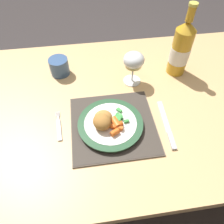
{
  "coord_description": "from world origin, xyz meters",
  "views": [
    {
      "loc": [
        -0.06,
        -0.57,
        1.38
      ],
      "look_at": [
        0.01,
        -0.08,
        0.78
      ],
      "focal_mm": 35.0,
      "sensor_mm": 36.0,
      "label": 1
    }
  ],
  "objects_px": {
    "dinner_plate": "(110,124)",
    "bottle": "(181,49)",
    "fork": "(59,128)",
    "table_knife": "(168,128)",
    "wine_glass": "(134,61)",
    "dining_table": "(107,116)",
    "drinking_cup": "(59,66)"
  },
  "relations": [
    {
      "from": "fork",
      "to": "bottle",
      "type": "height_order",
      "value": "bottle"
    },
    {
      "from": "table_knife",
      "to": "drinking_cup",
      "type": "bearing_deg",
      "value": 136.52
    },
    {
      "from": "dinner_plate",
      "to": "bottle",
      "type": "bearing_deg",
      "value": 38.74
    },
    {
      "from": "wine_glass",
      "to": "table_knife",
      "type": "bearing_deg",
      "value": -73.91
    },
    {
      "from": "table_knife",
      "to": "drinking_cup",
      "type": "relative_size",
      "value": 2.63
    },
    {
      "from": "dining_table",
      "to": "bottle",
      "type": "bearing_deg",
      "value": 24.13
    },
    {
      "from": "fork",
      "to": "wine_glass",
      "type": "relative_size",
      "value": 0.93
    },
    {
      "from": "wine_glass",
      "to": "bottle",
      "type": "relative_size",
      "value": 0.47
    },
    {
      "from": "wine_glass",
      "to": "bottle",
      "type": "bearing_deg",
      "value": 10.28
    },
    {
      "from": "drinking_cup",
      "to": "fork",
      "type": "bearing_deg",
      "value": -90.86
    },
    {
      "from": "fork",
      "to": "bottle",
      "type": "relative_size",
      "value": 0.44
    },
    {
      "from": "bottle",
      "to": "drinking_cup",
      "type": "xyz_separation_m",
      "value": [
        -0.51,
        0.06,
        -0.08
      ]
    },
    {
      "from": "dining_table",
      "to": "drinking_cup",
      "type": "bearing_deg",
      "value": 130.8
    },
    {
      "from": "wine_glass",
      "to": "drinking_cup",
      "type": "xyz_separation_m",
      "value": [
        -0.3,
        0.1,
        -0.06
      ]
    },
    {
      "from": "dinner_plate",
      "to": "wine_glass",
      "type": "xyz_separation_m",
      "value": [
        0.13,
        0.23,
        0.09
      ]
    },
    {
      "from": "drinking_cup",
      "to": "dinner_plate",
      "type": "bearing_deg",
      "value": -61.22
    },
    {
      "from": "dining_table",
      "to": "wine_glass",
      "type": "distance_m",
      "value": 0.25
    },
    {
      "from": "table_knife",
      "to": "wine_glass",
      "type": "relative_size",
      "value": 1.53
    },
    {
      "from": "dining_table",
      "to": "dinner_plate",
      "type": "xyz_separation_m",
      "value": [
        -0.0,
        -0.12,
        0.1
      ]
    },
    {
      "from": "bottle",
      "to": "drinking_cup",
      "type": "relative_size",
      "value": 3.65
    },
    {
      "from": "fork",
      "to": "bottle",
      "type": "xyz_separation_m",
      "value": [
        0.51,
        0.24,
        0.11
      ]
    },
    {
      "from": "fork",
      "to": "table_knife",
      "type": "relative_size",
      "value": 0.61
    },
    {
      "from": "fork",
      "to": "wine_glass",
      "type": "height_order",
      "value": "wine_glass"
    },
    {
      "from": "wine_glass",
      "to": "bottle",
      "type": "distance_m",
      "value": 0.21
    },
    {
      "from": "table_knife",
      "to": "bottle",
      "type": "bearing_deg",
      "value": 66.86
    },
    {
      "from": "bottle",
      "to": "fork",
      "type": "bearing_deg",
      "value": -154.55
    },
    {
      "from": "fork",
      "to": "bottle",
      "type": "bearing_deg",
      "value": 25.45
    },
    {
      "from": "fork",
      "to": "drinking_cup",
      "type": "bearing_deg",
      "value": 89.14
    },
    {
      "from": "dinner_plate",
      "to": "bottle",
      "type": "height_order",
      "value": "bottle"
    },
    {
      "from": "fork",
      "to": "table_knife",
      "type": "height_order",
      "value": "table_knife"
    },
    {
      "from": "fork",
      "to": "dining_table",
      "type": "bearing_deg",
      "value": 27.75
    },
    {
      "from": "fork",
      "to": "dinner_plate",
      "type": "bearing_deg",
      "value": -6.53
    }
  ]
}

